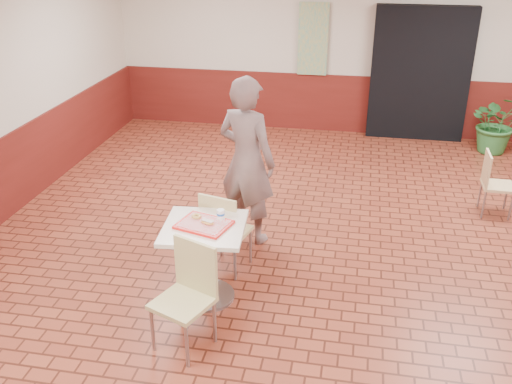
% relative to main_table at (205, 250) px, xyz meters
% --- Properties ---
extents(room_shell, '(8.01, 10.01, 3.01)m').
position_rel_main_table_xyz_m(room_shell, '(1.08, 0.33, 0.96)').
color(room_shell, maroon).
rests_on(room_shell, ground).
extents(wainscot_band, '(8.00, 10.00, 1.00)m').
position_rel_main_table_xyz_m(wainscot_band, '(1.08, 0.33, -0.04)').
color(wainscot_band, '#531510').
rests_on(wainscot_band, ground).
extents(corridor_doorway, '(1.60, 0.22, 2.20)m').
position_rel_main_table_xyz_m(corridor_doorway, '(2.28, 5.21, 0.56)').
color(corridor_doorway, black).
rests_on(corridor_doorway, ground).
extents(promo_poster, '(0.50, 0.03, 1.20)m').
position_rel_main_table_xyz_m(promo_poster, '(0.48, 5.27, 1.06)').
color(promo_poster, gray).
rests_on(promo_poster, wainscot_band).
extents(main_table, '(0.75, 0.75, 0.80)m').
position_rel_main_table_xyz_m(main_table, '(0.00, 0.00, 0.00)').
color(main_table, beige).
rests_on(main_table, ground).
extents(chair_main_front, '(0.57, 0.57, 0.95)m').
position_rel_main_table_xyz_m(chair_main_front, '(0.03, -0.66, -0.00)').
color(chair_main_front, tan).
rests_on(chair_main_front, ground).
extents(chair_main_back, '(0.51, 0.51, 0.91)m').
position_rel_main_table_xyz_m(chair_main_back, '(0.06, 0.50, -0.03)').
color(chair_main_back, '#CBBB7A').
rests_on(chair_main_back, ground).
extents(customer, '(0.82, 0.69, 1.92)m').
position_rel_main_table_xyz_m(customer, '(0.15, 1.25, 0.43)').
color(customer, '#725C58').
rests_on(customer, ground).
extents(serving_tray, '(0.47, 0.36, 0.03)m').
position_rel_main_table_xyz_m(serving_tray, '(0.00, 0.00, 0.27)').
color(serving_tray, red).
rests_on(serving_tray, main_table).
extents(ring_donut, '(0.10, 0.10, 0.03)m').
position_rel_main_table_xyz_m(ring_donut, '(-0.10, 0.09, 0.30)').
color(ring_donut, gold).
rests_on(ring_donut, serving_tray).
extents(long_john_donut, '(0.14, 0.10, 0.04)m').
position_rel_main_table_xyz_m(long_john_donut, '(0.04, -0.01, 0.31)').
color(long_john_donut, '#F0A346').
rests_on(long_john_donut, serving_tray).
extents(paper_cup, '(0.08, 0.08, 0.09)m').
position_rel_main_table_xyz_m(paper_cup, '(0.13, 0.11, 0.34)').
color(paper_cup, white).
rests_on(paper_cup, serving_tray).
extents(chair_second_left, '(0.38, 0.38, 0.81)m').
position_rel_main_table_xyz_m(chair_second_left, '(3.05, 2.43, -0.09)').
color(chair_second_left, '#D7BB81').
rests_on(chair_second_left, ground).
extents(potted_plant, '(0.94, 0.84, 0.97)m').
position_rel_main_table_xyz_m(potted_plant, '(3.52, 4.73, -0.05)').
color(potted_plant, '#2E7333').
rests_on(potted_plant, ground).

